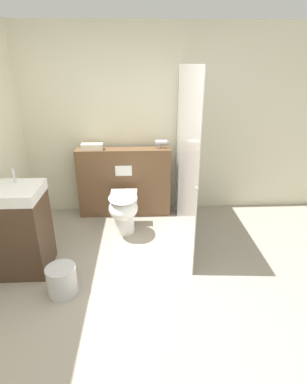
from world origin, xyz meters
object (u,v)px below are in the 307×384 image
at_px(hair_drier, 162,143).
at_px(waste_bin, 62,280).
at_px(sink_vanity, 19,230).
at_px(toilet, 124,210).

height_order(hair_drier, waste_bin, hair_drier).
xyz_separation_m(sink_vanity, waste_bin, (0.49, -0.40, -0.32)).
bearing_deg(waste_bin, sink_vanity, 140.62).
xyz_separation_m(sink_vanity, hair_drier, (1.53, 1.24, 0.57)).
relative_size(hair_drier, waste_bin, 0.65).
distance_m(toilet, hair_drier, 1.04).
height_order(toilet, waste_bin, toilet).
relative_size(toilet, sink_vanity, 0.54).
bearing_deg(toilet, waste_bin, -116.42).
distance_m(hair_drier, waste_bin, 2.14).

